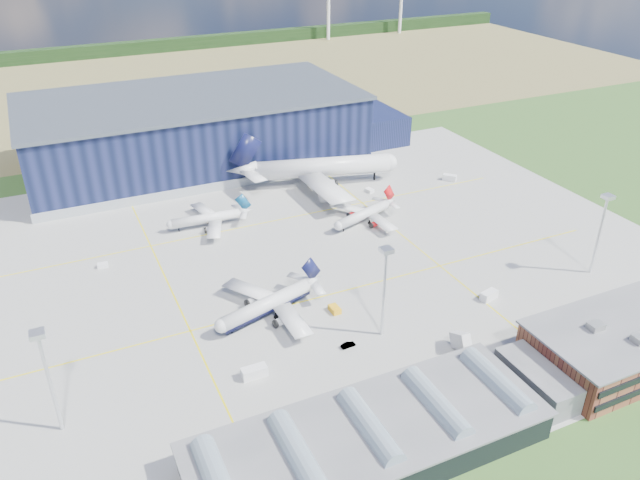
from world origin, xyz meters
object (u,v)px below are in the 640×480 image
at_px(ops_building, 632,340).
at_px(airliner_navy, 266,298).
at_px(gse_van_a, 254,372).
at_px(gse_tug_b, 459,361).
at_px(light_mast_center, 385,278).
at_px(gse_van_b, 450,178).
at_px(airstair, 460,344).
at_px(hangar, 201,132).
at_px(car_a, 599,318).
at_px(gse_tug_a, 335,309).
at_px(gse_cart_a, 369,190).
at_px(light_mast_west, 46,366).
at_px(airliner_red, 363,210).
at_px(gse_cart_b, 103,265).
at_px(gse_tug_c, 361,167).
at_px(light_mast_east, 602,222).
at_px(airliner_widebody, 322,158).
at_px(car_b, 348,345).
at_px(gse_van_c, 489,295).
at_px(airliner_regional, 206,214).

bearing_deg(ops_building, airliner_navy, 144.23).
bearing_deg(gse_van_a, gse_tug_b, -109.34).
relative_size(light_mast_center, gse_van_b, 4.81).
height_order(gse_van_a, airstair, airstair).
height_order(hangar, car_a, hangar).
bearing_deg(gse_tug_a, hangar, 89.15).
bearing_deg(ops_building, gse_cart_a, 94.81).
distance_m(hangar, light_mast_west, 139.77).
bearing_deg(airliner_red, gse_cart_b, -23.57).
distance_m(gse_cart_b, car_a, 128.96).
relative_size(gse_tug_b, gse_van_a, 0.55).
bearing_deg(gse_tug_b, light_mast_center, 165.21).
height_order(gse_tug_a, gse_van_a, gse_van_a).
bearing_deg(hangar, gse_tug_b, -82.98).
relative_size(hangar, gse_cart_b, 52.57).
xyz_separation_m(gse_tug_b, car_a, (39.81, -1.22, -0.06)).
bearing_deg(airstair, gse_tug_c, 78.20).
relative_size(gse_van_a, gse_tug_c, 1.74).
relative_size(airliner_navy, gse_van_a, 5.98).
relative_size(light_mast_west, airliner_red, 0.83).
bearing_deg(light_mast_east, airliner_navy, 168.26).
distance_m(airliner_widebody, gse_van_a, 103.55).
bearing_deg(light_mast_east, car_b, -179.32).
distance_m(light_mast_center, airstair, 22.56).
distance_m(light_mast_west, airliner_red, 107.31).
bearing_deg(car_b, light_mast_center, -88.62).
relative_size(airliner_red, gse_tug_b, 9.15).
bearing_deg(airliner_red, gse_van_c, 80.91).
distance_m(hangar, airliner_red, 79.22).
bearing_deg(gse_tug_c, light_mast_center, -139.03).
xyz_separation_m(gse_cart_a, gse_van_c, (-4.63, -70.40, 0.47)).
bearing_deg(light_mast_center, light_mast_west, 180.00).
bearing_deg(gse_van_b, airliner_regional, 136.30).
bearing_deg(gse_van_a, ops_building, -110.52).
bearing_deg(gse_van_b, car_a, -144.33).
relative_size(ops_building, airliner_navy, 1.41).
relative_size(light_mast_east, gse_van_a, 4.22).
xyz_separation_m(light_mast_west, gse_tug_b, (80.16, -16.00, -14.78)).
relative_size(light_mast_center, airliner_red, 0.83).
height_order(airliner_widebody, gse_van_c, airliner_widebody).
xyz_separation_m(airliner_navy, gse_cart_a, (58.08, 53.64, -4.67)).
bearing_deg(ops_building, airliner_widebody, 99.97).
relative_size(gse_tug_b, gse_tug_c, 0.96).
distance_m(airliner_red, gse_van_c, 51.59).
height_order(hangar, gse_cart_a, hangar).
bearing_deg(gse_van_c, airliner_red, -3.84).
bearing_deg(airliner_widebody, airliner_navy, -109.99).
xyz_separation_m(hangar, airliner_widebody, (31.98, -39.80, -1.72)).
relative_size(airliner_navy, gse_tug_c, 10.40).
bearing_deg(light_mast_center, gse_tug_c, 64.37).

